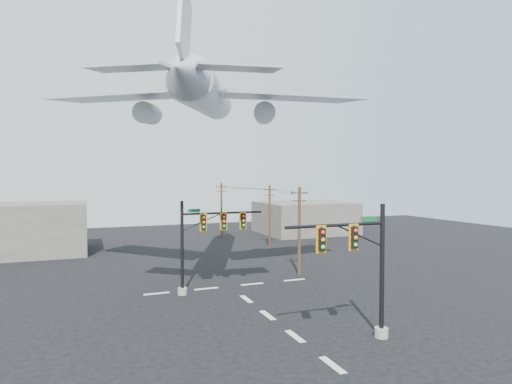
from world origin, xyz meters
name	(u,v)px	position (x,y,z in m)	size (l,w,h in m)	color
ground	(295,336)	(0.00, 0.00, 0.00)	(120.00, 120.00, 0.00)	black
lane_markings	(260,309)	(0.00, 5.33, 0.01)	(14.00, 21.20, 0.01)	beige
signal_mast_near	(364,269)	(3.21, -1.98, 4.03)	(6.44, 0.84, 7.60)	gray
signal_mast_far	(203,241)	(-2.52, 10.94, 4.11)	(6.95, 0.80, 7.27)	gray
utility_pole_a	(299,229)	(7.31, 13.60, 4.28)	(1.63, 0.39, 8.17)	#4D3521
utility_pole_b	(270,215)	(10.83, 28.61, 4.20)	(1.58, 0.62, 8.04)	#4D3521
utility_pole_c	(221,209)	(7.75, 39.67, 4.30)	(1.68, 0.30, 8.22)	#4D3521
power_lines	(264,190)	(9.16, 26.67, 7.52)	(4.99, 26.08, 0.04)	black
airliner	(206,96)	(-1.05, 15.28, 16.25)	(26.58, 28.94, 7.77)	silver
building_left	(3,230)	(-20.00, 35.00, 3.00)	(18.00, 10.00, 6.00)	slate
building_right	(305,218)	(22.00, 40.00, 2.50)	(14.00, 12.00, 5.00)	slate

